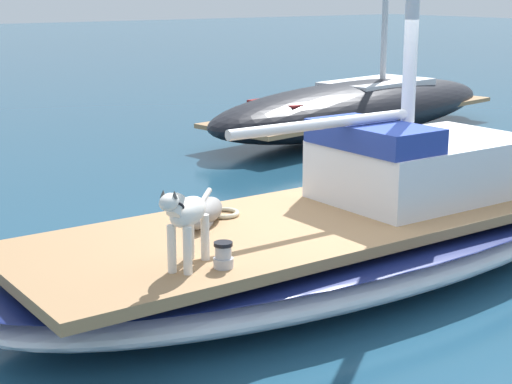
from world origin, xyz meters
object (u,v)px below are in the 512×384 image
object	(u,v)px
moored_boat_port_side	(358,106)
deck_winch	(223,256)
dog_white	(186,216)
coiled_rope	(223,213)
sailboat_main	(338,244)
dog_grey	(206,212)

from	to	relation	value
moored_boat_port_side	deck_winch	bearing A→B (deg)	-48.33
dog_white	deck_winch	bearing A→B (deg)	54.68
deck_winch	moored_boat_port_side	xyz separation A→B (m)	(-6.69, 7.52, -0.21)
dog_white	coiled_rope	distance (m)	1.59
dog_white	coiled_rope	size ratio (longest dim) A/B	2.48
moored_boat_port_side	dog_white	bearing A→B (deg)	-49.91
sailboat_main	deck_winch	size ratio (longest dim) A/B	34.48
dog_grey	moored_boat_port_side	bearing A→B (deg)	128.53
sailboat_main	coiled_rope	size ratio (longest dim) A/B	22.35
dog_grey	moored_boat_port_side	distance (m)	8.90
deck_winch	coiled_rope	bearing A→B (deg)	147.00
dog_grey	coiled_rope	distance (m)	0.31
coiled_rope	moored_boat_port_side	distance (m)	8.61
dog_grey	sailboat_main	bearing A→B (deg)	70.76
deck_winch	dog_white	bearing A→B (deg)	-125.32
sailboat_main	moored_boat_port_side	world-z (taller)	moored_boat_port_side
dog_grey	coiled_rope	xyz separation A→B (m)	(-0.13, 0.27, -0.08)
sailboat_main	coiled_rope	xyz separation A→B (m)	(-0.57, -0.99, 0.35)
dog_grey	dog_white	xyz separation A→B (m)	(0.99, -0.80, 0.32)
dog_white	moored_boat_port_side	xyz separation A→B (m)	(-6.53, 7.76, -0.54)
deck_winch	moored_boat_port_side	size ratio (longest dim) A/B	0.03
dog_white	deck_winch	xyz separation A→B (m)	(0.17, 0.23, -0.32)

